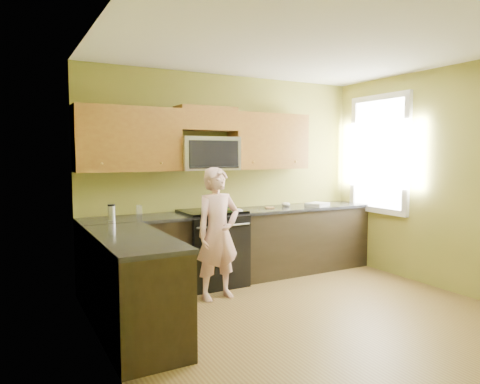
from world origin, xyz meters
TOP-DOWN VIEW (x-y plane):
  - floor at (0.00, 0.00)m, footprint 4.00×4.00m
  - ceiling at (0.00, 0.00)m, footprint 4.00×4.00m
  - wall_back at (0.00, 2.00)m, footprint 4.00×0.00m
  - wall_left at (-2.00, 0.00)m, footprint 0.00×4.00m
  - wall_right at (2.00, 0.00)m, footprint 0.00×4.00m
  - cabinet_back_run at (0.00, 1.70)m, footprint 4.00×0.60m
  - cabinet_left_run at (-1.70, 0.60)m, footprint 0.60×1.60m
  - countertop_back at (0.00, 1.69)m, footprint 4.00×0.62m
  - countertop_left at (-1.69, 0.60)m, footprint 0.62×1.60m
  - stove at (-0.40, 1.68)m, footprint 0.76×0.65m
  - microwave at (-0.40, 1.80)m, footprint 0.76×0.40m
  - upper_cab_left at (-1.39, 1.83)m, footprint 1.22×0.33m
  - upper_cab_right at (0.54, 1.83)m, footprint 1.12×0.33m
  - upper_cab_over_mw at (-0.40, 1.83)m, footprint 0.76×0.33m
  - window at (1.98, 1.20)m, footprint 0.06×1.06m
  - woman at (-0.57, 1.15)m, footprint 0.58×0.41m
  - frying_pan at (-0.47, 1.43)m, footprint 0.32×0.46m
  - butter_tub at (-0.14, 1.66)m, footprint 0.14×0.14m
  - toast_slice at (0.48, 1.69)m, footprint 0.14×0.14m
  - napkin_a at (-0.14, 1.45)m, footprint 0.12×0.13m
  - napkin_b at (0.76, 1.72)m, footprint 0.15×0.16m
  - dish_towel at (1.18, 1.56)m, footprint 0.37×0.34m
  - travel_mug at (-1.65, 1.63)m, footprint 0.11×0.11m
  - glass_a at (-1.26, 1.91)m, footprint 0.07×0.07m

SIDE VIEW (x-z plane):
  - floor at x=0.00m, z-range 0.00..0.00m
  - cabinet_back_run at x=0.00m, z-range 0.00..0.88m
  - cabinet_left_run at x=-1.70m, z-range 0.00..0.88m
  - stove at x=-0.40m, z-range 0.00..0.95m
  - woman at x=-0.57m, z-range 0.00..1.51m
  - countertop_back at x=0.00m, z-range 0.88..0.92m
  - countertop_left at x=-1.69m, z-range 0.88..0.92m
  - butter_tub at x=-0.14m, z-range 0.88..0.96m
  - travel_mug at x=-1.65m, z-range 0.83..1.01m
  - toast_slice at x=0.48m, z-range 0.92..0.93m
  - dish_towel at x=1.18m, z-range 0.92..0.97m
  - frying_pan at x=-0.47m, z-range 0.92..0.98m
  - napkin_a at x=-0.14m, z-range 0.92..0.98m
  - napkin_b at x=0.76m, z-range 0.92..0.99m
  - glass_a at x=-1.26m, z-range 0.92..1.04m
  - wall_back at x=0.00m, z-range -0.65..3.35m
  - wall_left at x=-2.00m, z-range -0.65..3.35m
  - wall_right at x=2.00m, z-range -0.65..3.35m
  - microwave at x=-0.40m, z-range 1.24..1.66m
  - upper_cab_left at x=-1.39m, z-range 1.07..1.82m
  - upper_cab_right at x=0.54m, z-range 1.07..1.82m
  - window at x=1.98m, z-range 0.82..2.48m
  - upper_cab_over_mw at x=-0.40m, z-range 1.95..2.25m
  - ceiling at x=0.00m, z-range 2.70..2.70m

